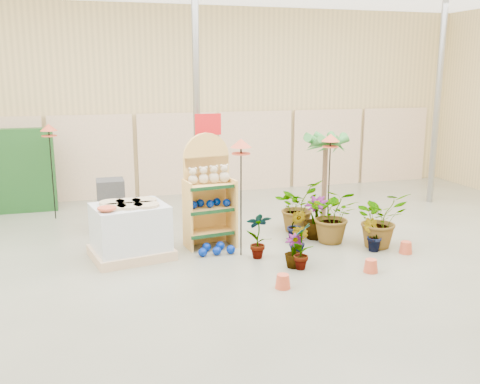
{
  "coord_description": "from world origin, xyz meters",
  "views": [
    {
      "loc": [
        -2.16,
        -6.88,
        2.99
      ],
      "look_at": [
        0.3,
        1.5,
        1.0
      ],
      "focal_mm": 40.0,
      "sensor_mm": 36.0,
      "label": 1
    }
  ],
  "objects_px": {
    "display_shelf": "(208,195)",
    "bird_table_front": "(241,147)",
    "pallet_stack": "(130,231)",
    "potted_plant_2": "(334,215)"
  },
  "relations": [
    {
      "from": "pallet_stack",
      "to": "potted_plant_2",
      "type": "xyz_separation_m",
      "value": [
        3.52,
        -0.23,
        0.05
      ]
    },
    {
      "from": "pallet_stack",
      "to": "display_shelf",
      "type": "bearing_deg",
      "value": 0.83
    },
    {
      "from": "display_shelf",
      "to": "bird_table_front",
      "type": "relative_size",
      "value": 1.01
    },
    {
      "from": "display_shelf",
      "to": "pallet_stack",
      "type": "bearing_deg",
      "value": -175.99
    },
    {
      "from": "bird_table_front",
      "to": "potted_plant_2",
      "type": "bearing_deg",
      "value": 6.38
    },
    {
      "from": "bird_table_front",
      "to": "potted_plant_2",
      "type": "height_order",
      "value": "bird_table_front"
    },
    {
      "from": "display_shelf",
      "to": "bird_table_front",
      "type": "bearing_deg",
      "value": -69.63
    },
    {
      "from": "pallet_stack",
      "to": "potted_plant_2",
      "type": "height_order",
      "value": "potted_plant_2"
    },
    {
      "from": "pallet_stack",
      "to": "bird_table_front",
      "type": "bearing_deg",
      "value": -24.84
    },
    {
      "from": "display_shelf",
      "to": "pallet_stack",
      "type": "relative_size",
      "value": 1.38
    }
  ]
}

